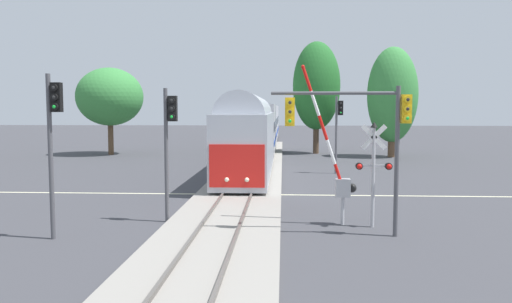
{
  "coord_description": "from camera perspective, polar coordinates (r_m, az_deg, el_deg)",
  "views": [
    {
      "loc": [
        2.28,
        -26.23,
        4.52
      ],
      "look_at": [
        0.69,
        3.3,
        2.0
      ],
      "focal_mm": 35.37,
      "sensor_mm": 36.0,
      "label": 1
    }
  ],
  "objects": [
    {
      "name": "crossing_gate_near",
      "position": [
        19.8,
        9.39,
        -2.55
      ],
      "size": [
        2.18,
        0.4,
        6.19
      ],
      "color": "#B7B7BC",
      "rests_on": "ground"
    },
    {
      "name": "traffic_signal_far_side",
      "position": [
        35.38,
        9.29,
        3.31
      ],
      "size": [
        0.53,
        0.38,
        5.37
      ],
      "color": "#4C4C51",
      "rests_on": "ground"
    },
    {
      "name": "pine_left_background",
      "position": [
        51.52,
        -16.21,
        5.95
      ],
      "size": [
        6.46,
        6.46,
        8.5
      ],
      "color": "brown",
      "rests_on": "ground"
    },
    {
      "name": "elm_centre_background",
      "position": [
        51.1,
        6.86,
        7.36
      ],
      "size": [
        4.72,
        4.72,
        11.19
      ],
      "color": "#4C3828",
      "rests_on": "ground"
    },
    {
      "name": "oak_far_right",
      "position": [
        48.64,
        15.18,
        6.19
      ],
      "size": [
        4.62,
        4.62,
        10.22
      ],
      "color": "brown",
      "rests_on": "ground"
    },
    {
      "name": "road_centre_stripe",
      "position": [
        26.71,
        -1.87,
        -4.86
      ],
      "size": [
        44.0,
        0.2,
        0.01
      ],
      "color": "beige",
      "rests_on": "ground"
    },
    {
      "name": "ground_plane",
      "position": [
        26.71,
        -1.87,
        -4.87
      ],
      "size": [
        220.0,
        220.0,
        0.0
      ],
      "primitive_type": "plane",
      "color": "#3D3D42"
    },
    {
      "name": "traffic_signal_median",
      "position": [
        20.14,
        -9.78,
        2.09
      ],
      "size": [
        0.53,
        0.38,
        5.32
      ],
      "color": "#4C4C51",
      "rests_on": "ground"
    },
    {
      "name": "traffic_signal_near_left",
      "position": [
        18.52,
        -21.96,
        2.34
      ],
      "size": [
        0.53,
        0.38,
        5.7
      ],
      "color": "#4C4C51",
      "rests_on": "ground"
    },
    {
      "name": "railway_track",
      "position": [
        26.7,
        -1.87,
        -4.67
      ],
      "size": [
        4.4,
        80.0,
        0.32
      ],
      "color": "gray",
      "rests_on": "ground"
    },
    {
      "name": "commuter_train",
      "position": [
        52.4,
        0.59,
        2.91
      ],
      "size": [
        3.04,
        59.05,
        5.16
      ],
      "color": "#B2B7C1",
      "rests_on": "railway_track"
    },
    {
      "name": "crossing_signal_mast",
      "position": [
        19.54,
        13.15,
        -1.31
      ],
      "size": [
        1.36,
        0.44,
        4.03
      ],
      "color": "#B2B2B7",
      "rests_on": "ground"
    },
    {
      "name": "traffic_signal_near_right",
      "position": [
        17.98,
        11.73,
        3.14
      ],
      "size": [
        4.87,
        0.38,
        5.31
      ],
      "color": "#4C4C51",
      "rests_on": "ground"
    }
  ]
}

